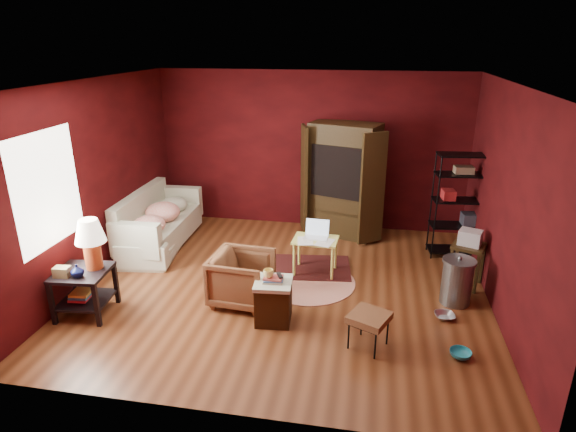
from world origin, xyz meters
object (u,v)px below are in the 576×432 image
at_px(armchair, 242,276).
at_px(side_table, 87,258).
at_px(hamper, 273,300).
at_px(tv_armoire, 343,178).
at_px(sofa, 158,224).
at_px(laptop_desk, 316,242).
at_px(wire_shelving, 460,201).

bearing_deg(armchair, side_table, 111.56).
height_order(hamper, tv_armoire, tv_armoire).
bearing_deg(tv_armoire, armchair, -94.81).
distance_m(armchair, tv_armoire, 2.93).
xyz_separation_m(sofa, tv_armoire, (2.97, 1.09, 0.63)).
bearing_deg(side_table, hamper, 4.43).
relative_size(hamper, tv_armoire, 0.32).
height_order(sofa, tv_armoire, tv_armoire).
bearing_deg(laptop_desk, armchair, -127.34).
bearing_deg(hamper, laptop_desk, 76.07).
bearing_deg(laptop_desk, wire_shelving, 28.57).
bearing_deg(side_table, sofa, 91.11).
xyz_separation_m(side_table, hamper, (2.32, 0.18, -0.46)).
distance_m(tv_armoire, wire_shelving, 1.97).
bearing_deg(tv_armoire, wire_shelving, 0.55).
relative_size(side_table, wire_shelving, 0.74).
bearing_deg(side_table, armchair, 17.11).
height_order(armchair, tv_armoire, tv_armoire).
xyz_separation_m(side_table, tv_armoire, (2.93, 3.19, 0.28)).
bearing_deg(sofa, wire_shelving, -91.39).
relative_size(side_table, laptop_desk, 1.56).
bearing_deg(tv_armoire, hamper, -83.34).
distance_m(hamper, tv_armoire, 3.16).
bearing_deg(armchair, laptop_desk, -35.66).
bearing_deg(hamper, wire_shelving, 44.25).
xyz_separation_m(laptop_desk, tv_armoire, (0.26, 1.63, 0.53)).
distance_m(side_table, laptop_desk, 3.10).
distance_m(armchair, wire_shelving, 3.65).
distance_m(laptop_desk, tv_armoire, 1.73).
xyz_separation_m(laptop_desk, wire_shelving, (2.14, 1.03, 0.42)).
height_order(sofa, armchair, sofa).
relative_size(hamper, wire_shelving, 0.38).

